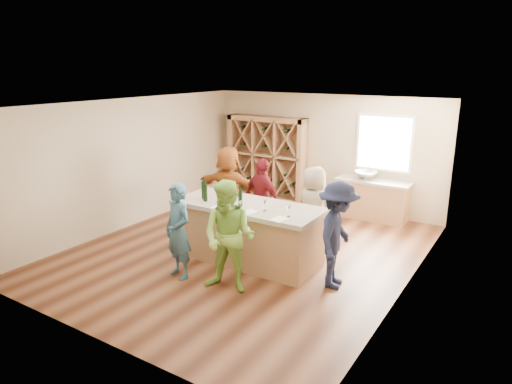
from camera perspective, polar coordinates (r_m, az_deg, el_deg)
The scene contains 34 objects.
floor at distance 8.91m, azimuth -1.24°, elevation -7.66°, with size 6.00×7.00×0.10m, color brown.
ceiling at distance 8.21m, azimuth -1.36°, elevation 11.28°, with size 6.00×7.00×0.10m, color white.
wall_back at distance 11.51m, azimuth 8.56°, elevation 5.05°, with size 6.00×0.10×2.80m, color tan.
wall_front at distance 5.96m, azimuth -20.62°, elevation -5.72°, with size 6.00×0.10×2.80m, color tan.
wall_left at distance 10.41m, azimuth -15.46°, elevation 3.56°, with size 0.10×7.00×2.80m, color tan.
wall_right at distance 7.28m, azimuth 19.15°, elevation -1.78°, with size 0.10×7.00×2.80m, color tan.
window_frame at distance 10.86m, azimuth 15.73°, elevation 5.91°, with size 1.30×0.06×1.30m, color white.
window_pane at distance 10.83m, azimuth 15.68°, elevation 5.88°, with size 1.18×0.01×1.18m, color white.
wine_rack at distance 11.99m, azimuth 1.38°, elevation 4.19°, with size 2.20×0.45×2.20m, color #9E714B.
back_counter_base at distance 10.93m, azimuth 14.32°, elevation -1.05°, with size 1.60×0.58×0.86m, color #9E714B.
back_counter_top at distance 10.81m, azimuth 14.48°, elevation 1.29°, with size 1.70×0.62×0.06m, color #A69A88.
sink at distance 10.84m, azimuth 13.52°, elevation 2.06°, with size 0.54×0.54×0.19m, color silver.
faucet at distance 11.00m, azimuth 13.85°, elevation 2.53°, with size 0.02×0.02×0.30m, color silver.
tasting_counter_base at distance 8.30m, azimuth -1.04°, elevation -5.35°, with size 2.60×1.00×1.00m, color #9E714B.
tasting_counter_top at distance 8.12m, azimuth -1.06°, elevation -1.79°, with size 2.72×1.12×0.08m, color #A69A88.
wine_bottle_a at distance 8.45m, azimuth -6.56°, elevation 0.24°, with size 0.08×0.08×0.33m, color black.
wine_bottle_b at distance 8.29m, azimuth -6.36°, elevation -0.08°, with size 0.08×0.08×0.32m, color black.
wine_bottle_c at distance 8.30m, azimuth -4.16°, elevation 0.01°, with size 0.08×0.08×0.32m, color black.
wine_bottle_d at distance 8.09m, azimuth -4.54°, elevation -0.42°, with size 0.08×0.08×0.32m, color black.
wine_bottle_e at distance 8.11m, azimuth -3.25°, elevation -0.37°, with size 0.08×0.08×0.32m, color black.
wine_glass_a at distance 7.88m, azimuth -4.32°, elevation -1.42°, with size 0.06×0.06×0.17m, color white.
wine_glass_b at distance 7.67m, azimuth -1.89°, elevation -1.83°, with size 0.07×0.07×0.18m, color white.
wine_glass_d at distance 7.71m, azimuth 1.09°, elevation -1.68°, with size 0.07×0.07×0.20m, color white.
wine_glass_e at distance 7.42m, azimuth 4.10°, elevation -2.38°, with size 0.08×0.08×0.20m, color white.
tasting_menu_a at distance 7.98m, azimuth -4.49°, elevation -1.85°, with size 0.23×0.32×0.00m, color white.
tasting_menu_b at distance 7.68m, azimuth -0.86°, elevation -2.49°, with size 0.20×0.27×0.00m, color white.
tasting_menu_c at distance 7.33m, azimuth 2.90°, elevation -3.40°, with size 0.21×0.28×0.00m, color white.
person_near_left at distance 7.69m, azimuth -9.70°, elevation -4.84°, with size 0.59×0.43×1.62m, color #335972.
person_near_right at distance 7.11m, azimuth -3.39°, elevation -5.64°, with size 0.87×0.48×1.79m, color #8CC64C.
person_server at distance 7.35m, azimuth 10.13°, elevation -5.32°, with size 1.13×0.52×1.75m, color #191E38.
person_far_mid at distance 9.25m, azimuth 0.80°, elevation -0.91°, with size 0.99×0.51×1.68m, color #590F14.
person_far_right at distance 8.81m, azimuth 7.18°, elevation -2.04°, with size 0.80×0.52×1.64m, color gray.
person_far_left at distance 9.86m, azimuth -3.43°, elevation 0.52°, with size 1.68×0.61×1.82m, color #994C19.
wine_bottle_f at distance 7.80m, azimuth -1.97°, elevation -1.07°, with size 0.07×0.07×0.30m, color black.
Camera 1 is at (4.54, -6.82, 3.46)m, focal length 32.00 mm.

